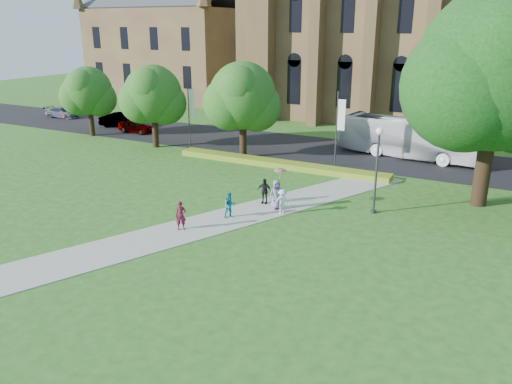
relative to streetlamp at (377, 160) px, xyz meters
The scene contains 23 objects.
ground 10.46m from the streetlamp, 139.09° to the right, with size 160.00×160.00×0.00m, color #28591A.
road 15.79m from the streetlamp, 119.05° to the left, with size 160.00×10.00×0.02m, color black.
footpath 9.86m from the streetlamp, 143.75° to the right, with size 3.20×30.00×0.04m, color #B2B2A8.
flower_hedge 12.02m from the streetlamp, 144.81° to the left, with size 18.00×1.40×0.45m, color gold.
cathedral 34.70m from the streetlamp, 85.70° to the left, with size 52.60×18.25×28.00m.
building_west 54.93m from the streetlamp, 139.46° to the left, with size 22.00×14.00×18.30m.
streetlamp is the anchor object (origin of this frame).
large_tree 8.73m from the streetlamp, 39.29° to the left, with size 9.60×9.60×13.20m.
street_tree_0 23.77m from the streetlamp, 161.57° to the left, with size 5.20×5.20×7.50m.
street_tree_1 15.81m from the streetlamp, 149.35° to the left, with size 5.60×5.60×8.05m.
street_tree_2 32.65m from the streetlamp, 164.90° to the left, with size 4.80×4.80×6.95m.
banner_pole_0 10.23m from the streetlamp, 121.76° to the left, with size 0.70×0.10×6.00m.
banner_pole_1 21.25m from the streetlamp, 155.83° to the left, with size 0.70×0.10×6.00m.
tour_coach 14.61m from the streetlamp, 93.42° to the left, with size 2.88×12.33×3.43m, color silver.
car_0 30.90m from the streetlamp, 157.73° to the left, with size 1.58×3.92×1.34m, color gray.
car_1 34.61m from the streetlamp, 157.45° to the left, with size 1.63×4.68×1.54m, color gray.
car_2 44.85m from the streetlamp, 161.22° to the left, with size 1.78×4.37×1.27m, color gray.
pedestrian_0 11.85m from the streetlamp, 138.81° to the right, with size 0.60×0.39×1.63m, color #5A1426.
pedestrian_1 9.06m from the streetlamp, 146.28° to the right, with size 0.74×0.58×1.53m, color teal.
pedestrian_2 6.09m from the streetlamp, 149.48° to the right, with size 0.99×0.57×1.53m, color silver.
pedestrian_3 7.21m from the streetlamp, 165.85° to the right, with size 0.96×0.40×1.63m, color black.
pedestrian_4 6.35m from the streetlamp, 158.00° to the right, with size 0.90×0.59×1.84m, color slate.
parasol 5.80m from the streetlamp, 158.26° to the right, with size 0.77×0.77×0.68m, color #C3898B.
Camera 1 is at (14.35, -21.86, 10.85)m, focal length 35.00 mm.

